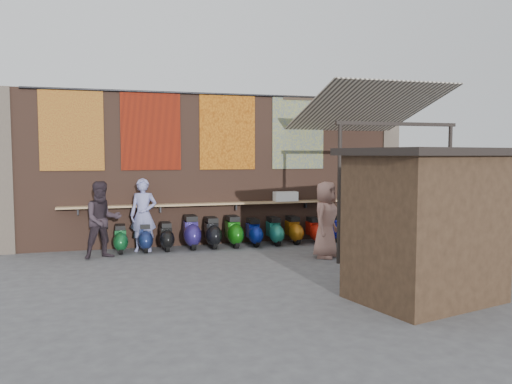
% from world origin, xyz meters
% --- Properties ---
extents(ground, '(70.00, 70.00, 0.00)m').
position_xyz_m(ground, '(0.00, 0.00, 0.00)').
color(ground, '#474749').
rests_on(ground, ground).
extents(brick_wall, '(10.00, 0.40, 4.00)m').
position_xyz_m(brick_wall, '(0.00, 2.70, 2.00)').
color(brick_wall, brown).
rests_on(brick_wall, ground).
extents(pier_left, '(0.50, 0.50, 4.00)m').
position_xyz_m(pier_left, '(-5.20, 2.70, 2.00)').
color(pier_left, '#4C4238').
rests_on(pier_left, ground).
extents(pier_right, '(0.50, 0.50, 4.00)m').
position_xyz_m(pier_right, '(5.20, 2.70, 2.00)').
color(pier_right, '#4C4238').
rests_on(pier_right, ground).
extents(eating_counter, '(8.00, 0.32, 0.05)m').
position_xyz_m(eating_counter, '(0.00, 2.33, 1.10)').
color(eating_counter, '#9E7A51').
rests_on(eating_counter, brick_wall).
extents(shelf_box, '(0.64, 0.31, 0.26)m').
position_xyz_m(shelf_box, '(1.87, 2.30, 1.25)').
color(shelf_box, white).
rests_on(shelf_box, eating_counter).
extents(tapestry_redgold, '(1.50, 0.02, 2.00)m').
position_xyz_m(tapestry_redgold, '(-3.60, 2.48, 3.00)').
color(tapestry_redgold, maroon).
rests_on(tapestry_redgold, brick_wall).
extents(tapestry_sun, '(1.50, 0.02, 2.00)m').
position_xyz_m(tapestry_sun, '(-1.70, 2.48, 3.00)').
color(tapestry_sun, '#B8240A').
rests_on(tapestry_sun, brick_wall).
extents(tapestry_orange, '(1.50, 0.02, 2.00)m').
position_xyz_m(tapestry_orange, '(0.30, 2.48, 3.00)').
color(tapestry_orange, '#C16C18').
rests_on(tapestry_orange, brick_wall).
extents(tapestry_multi, '(1.50, 0.02, 2.00)m').
position_xyz_m(tapestry_multi, '(2.30, 2.48, 3.00)').
color(tapestry_multi, navy).
rests_on(tapestry_multi, brick_wall).
extents(hang_rail, '(9.50, 0.06, 0.06)m').
position_xyz_m(hang_rail, '(0.00, 2.47, 3.98)').
color(hang_rail, black).
rests_on(hang_rail, brick_wall).
extents(scooter_stool_0, '(0.32, 0.71, 0.68)m').
position_xyz_m(scooter_stool_0, '(-2.51, 1.95, 0.34)').
color(scooter_stool_0, '#105425').
rests_on(scooter_stool_0, ground).
extents(scooter_stool_1, '(0.32, 0.72, 0.69)m').
position_xyz_m(scooter_stool_1, '(-1.92, 1.97, 0.34)').
color(scooter_stool_1, '#14214E').
rests_on(scooter_stool_1, ground).
extents(scooter_stool_2, '(0.33, 0.73, 0.69)m').
position_xyz_m(scooter_stool_2, '(-1.40, 1.96, 0.35)').
color(scooter_stool_2, black).
rests_on(scooter_stool_2, ground).
extents(scooter_stool_3, '(0.40, 0.88, 0.84)m').
position_xyz_m(scooter_stool_3, '(-0.76, 2.05, 0.42)').
color(scooter_stool_3, navy).
rests_on(scooter_stool_3, ground).
extents(scooter_stool_4, '(0.37, 0.82, 0.78)m').
position_xyz_m(scooter_stool_4, '(-0.23, 2.00, 0.39)').
color(scooter_stool_4, black).
rests_on(scooter_stool_4, ground).
extents(scooter_stool_5, '(0.38, 0.84, 0.80)m').
position_xyz_m(scooter_stool_5, '(0.33, 1.98, 0.40)').
color(scooter_stool_5, '#0F530B').
rests_on(scooter_stool_5, ground).
extents(scooter_stool_6, '(0.33, 0.74, 0.71)m').
position_xyz_m(scooter_stool_6, '(0.88, 1.97, 0.35)').
color(scooter_stool_6, navy).
rests_on(scooter_stool_6, ground).
extents(scooter_stool_7, '(0.34, 0.77, 0.73)m').
position_xyz_m(scooter_stool_7, '(1.44, 1.96, 0.36)').
color(scooter_stool_7, '#1A6959').
rests_on(scooter_stool_7, ground).
extents(scooter_stool_8, '(0.34, 0.76, 0.72)m').
position_xyz_m(scooter_stool_8, '(2.01, 2.02, 0.36)').
color(scooter_stool_8, '#8B4C0C').
rests_on(scooter_stool_8, ground).
extents(scooter_stool_9, '(0.32, 0.71, 0.68)m').
position_xyz_m(scooter_stool_9, '(2.59, 1.97, 0.34)').
color(scooter_stool_9, '#B5190D').
rests_on(scooter_stool_9, ground).
extents(scooter_stool_10, '(0.34, 0.76, 0.73)m').
position_xyz_m(scooter_stool_10, '(3.10, 2.00, 0.36)').
color(scooter_stool_10, navy).
rests_on(scooter_stool_10, ground).
extents(diner_left, '(0.76, 0.60, 1.81)m').
position_xyz_m(diner_left, '(-1.95, 2.00, 0.91)').
color(diner_left, '#7D80B6').
rests_on(diner_left, ground).
extents(diner_right, '(1.03, 0.90, 1.79)m').
position_xyz_m(diner_right, '(-2.90, 1.40, 0.89)').
color(diner_right, '#2D232A').
rests_on(diner_right, ground).
extents(shopper_navy, '(0.98, 0.85, 1.58)m').
position_xyz_m(shopper_navy, '(4.07, 0.87, 0.79)').
color(shopper_navy, black).
rests_on(shopper_navy, ground).
extents(shopper_grey, '(1.12, 0.81, 1.57)m').
position_xyz_m(shopper_grey, '(3.29, -0.65, 0.78)').
color(shopper_grey, '#5D5B60').
rests_on(shopper_grey, ground).
extents(shopper_tan, '(1.01, 1.01, 1.77)m').
position_xyz_m(shopper_tan, '(2.07, 0.06, 0.89)').
color(shopper_tan, '#9C6F63').
rests_on(shopper_tan, ground).
extents(market_stall, '(2.53, 2.12, 2.38)m').
position_xyz_m(market_stall, '(2.26, -3.51, 1.19)').
color(market_stall, black).
rests_on(market_stall, ground).
extents(stall_roof, '(2.84, 2.42, 0.12)m').
position_xyz_m(stall_roof, '(2.26, -3.51, 2.44)').
color(stall_roof, black).
rests_on(stall_roof, market_stall).
extents(stall_sign, '(1.18, 0.32, 0.50)m').
position_xyz_m(stall_sign, '(2.06, -2.68, 1.73)').
color(stall_sign, gold).
rests_on(stall_sign, market_stall).
extents(stall_shelf, '(1.80, 0.53, 0.06)m').
position_xyz_m(stall_shelf, '(2.06, -2.68, 0.87)').
color(stall_shelf, '#473321').
rests_on(stall_shelf, market_stall).
extents(awning_canvas, '(3.20, 3.28, 0.97)m').
position_xyz_m(awning_canvas, '(3.50, 0.90, 3.55)').
color(awning_canvas, beige).
rests_on(awning_canvas, brick_wall).
extents(awning_ledger, '(3.30, 0.08, 0.12)m').
position_xyz_m(awning_ledger, '(3.50, 2.49, 3.95)').
color(awning_ledger, '#33261C').
rests_on(awning_ledger, brick_wall).
extents(awning_header, '(3.00, 0.08, 0.08)m').
position_xyz_m(awning_header, '(3.50, -0.60, 3.08)').
color(awning_header, black).
rests_on(awning_header, awning_post_left).
extents(awning_post_left, '(0.09, 0.09, 3.10)m').
position_xyz_m(awning_post_left, '(2.10, -0.60, 1.55)').
color(awning_post_left, black).
rests_on(awning_post_left, ground).
extents(awning_post_right, '(0.09, 0.09, 3.10)m').
position_xyz_m(awning_post_right, '(4.90, -0.60, 1.55)').
color(awning_post_right, black).
rests_on(awning_post_right, ground).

